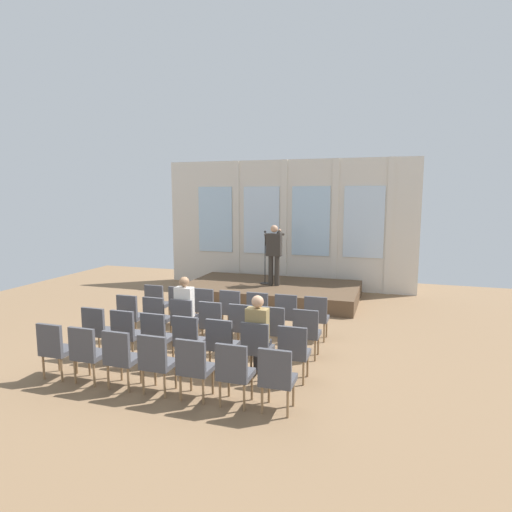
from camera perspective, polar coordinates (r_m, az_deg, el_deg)
ground_plane at (r=8.32m, az=-6.97°, el=-12.92°), size 16.65×16.65×0.00m
rear_partition at (r=13.85m, az=4.19°, el=4.23°), size 8.09×0.14×4.08m
stage_platform at (r=12.51m, az=2.07°, el=-4.71°), size 4.91×2.79×0.42m
speaker at (r=12.19m, az=2.41°, el=0.74°), size 0.51×0.69×1.72m
mic_stand at (r=12.48m, az=1.20°, el=-2.19°), size 0.28×0.28×1.55m
chair_r0_c0 at (r=10.26m, az=-13.01°, el=-5.89°), size 0.46×0.44×0.94m
chair_r0_c1 at (r=9.96m, az=-9.93°, el=-6.22°), size 0.46×0.44×0.94m
chair_r0_c2 at (r=9.70m, az=-6.66°, el=-6.55°), size 0.46×0.44×0.94m
chair_r0_c3 at (r=9.47m, az=-3.22°, el=-6.87°), size 0.46×0.44×0.94m
chair_r0_c4 at (r=9.27m, az=0.38°, el=-7.18°), size 0.46×0.44×0.94m
chair_r0_c5 at (r=9.11m, az=4.13°, el=-7.47°), size 0.46×0.44×0.94m
chair_r0_c6 at (r=8.99m, az=8.00°, el=-7.74°), size 0.46×0.44×0.94m
chair_r1_c0 at (r=9.40m, az=-16.29°, el=-7.29°), size 0.46×0.44×0.94m
chair_r1_c1 at (r=9.08m, az=-13.02°, el=-7.71°), size 0.46×0.44×0.94m
chair_r1_c2 at (r=8.79m, az=-9.51°, el=-8.14°), size 0.46×0.44×0.94m
audience_r1_c2 at (r=8.80m, az=-9.31°, el=-6.61°), size 0.36×0.39×1.37m
chair_r1_c3 at (r=8.53m, az=-5.77°, el=-8.57°), size 0.46×0.44×0.94m
chair_r1_c4 at (r=8.31m, az=-1.80°, el=-8.98°), size 0.46×0.44×0.94m
chair_r1_c5 at (r=8.14m, az=2.36°, el=-9.36°), size 0.46×0.44×0.94m
chair_r1_c6 at (r=8.00m, az=6.70°, el=-9.71°), size 0.46×0.44×0.94m
chair_r2_c0 at (r=8.59m, az=-20.23°, el=-8.92°), size 0.46×0.44×0.94m
chair_r2_c1 at (r=8.24m, az=-16.79°, el=-9.49°), size 0.46×0.44×0.94m
chair_r2_c2 at (r=7.91m, az=-13.03°, el=-10.07°), size 0.46×0.44×0.94m
chair_r2_c3 at (r=7.63m, az=-8.96°, el=-10.66°), size 0.46×0.44×0.94m
chair_r2_c4 at (r=7.38m, az=-4.58°, el=-11.22°), size 0.46×0.44×0.94m
chair_r2_c5 at (r=7.18m, az=0.10°, el=-11.75°), size 0.46×0.44×0.94m
audience_r2_c5 at (r=7.18m, az=0.29°, el=-9.91°), size 0.36×0.39×1.36m
chair_r2_c6 at (r=7.03m, az=5.02°, el=-12.23°), size 0.46×0.44×0.94m
chair_r3_c0 at (r=7.84m, az=-25.02°, el=-10.82°), size 0.46×0.44×0.94m
chair_r3_c1 at (r=7.44m, az=-21.44°, el=-11.60°), size 0.46×0.44×0.94m
chair_r3_c2 at (r=7.09m, az=-17.46°, el=-12.42°), size 0.46×0.44×0.94m
chair_r3_c3 at (r=6.77m, az=-13.05°, el=-13.24°), size 0.46×0.44×0.94m
chair_r3_c4 at (r=6.49m, az=-8.19°, el=-14.06°), size 0.46×0.44×0.94m
chair_r3_c5 at (r=6.26m, az=-2.91°, el=-14.83°), size 0.46×0.44×0.94m
chair_r3_c6 at (r=6.08m, az=2.76°, el=-15.52°), size 0.46×0.44×0.94m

